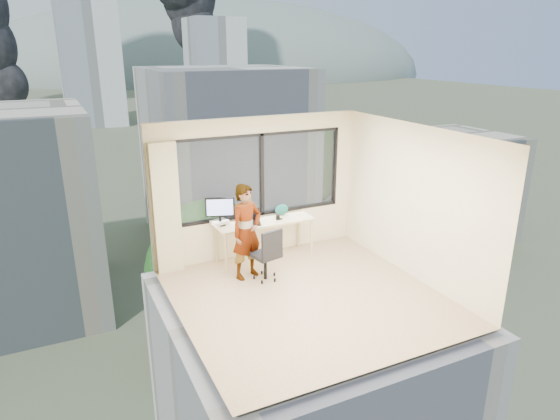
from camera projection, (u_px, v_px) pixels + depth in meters
floor at (307, 297)px, 7.76m from camera, size 4.00×4.00×0.01m
ceiling at (310, 133)px, 6.94m from camera, size 4.00×4.00×0.01m
wall_front at (392, 272)px, 5.64m from camera, size 4.00×0.01×2.60m
wall_left at (177, 241)px, 6.53m from camera, size 0.01×4.00×2.60m
wall_right at (414, 202)px, 8.17m from camera, size 0.01×4.00×2.60m
window_wall at (259, 175)px, 9.01m from camera, size 3.30×0.16×1.55m
curtain at (166, 209)px, 8.30m from camera, size 0.45×0.14×2.30m
desk at (265, 239)px, 9.06m from camera, size 1.80×0.60×0.75m
chair at (265, 253)px, 8.21m from camera, size 0.58×0.58×0.95m
person at (247, 232)px, 8.20m from camera, size 0.69×0.56×1.64m
monitor at (220, 211)px, 8.64m from camera, size 0.53×0.27×0.52m
game_console at (220, 222)px, 8.75m from camera, size 0.33×0.30×0.07m
laptop at (250, 218)px, 8.73m from camera, size 0.45×0.46×0.23m
cellphone at (279, 219)px, 8.99m from camera, size 0.12×0.07×0.01m
pen_cup at (278, 217)px, 8.98m from camera, size 0.10×0.10×0.10m
handbag at (282, 209)px, 9.23m from camera, size 0.28×0.18×0.20m
exterior_ground at (61, 127)px, 114.85m from camera, size 400.00×400.00×0.04m
near_bldg_b at (226, 154)px, 47.09m from camera, size 14.00×13.00×16.00m
near_bldg_c at (440, 187)px, 46.86m from camera, size 12.00×10.00×10.00m
far_tower_b at (90, 60)px, 113.38m from camera, size 13.00×13.00×30.00m
far_tower_c at (215, 64)px, 146.29m from camera, size 15.00×15.00×26.00m
hill_b at (209, 75)px, 326.93m from camera, size 300.00×220.00×96.00m
tree_b at (214, 293)px, 27.81m from camera, size 7.60×7.60×9.00m
tree_c at (307, 169)px, 53.85m from camera, size 8.40×8.40×10.00m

